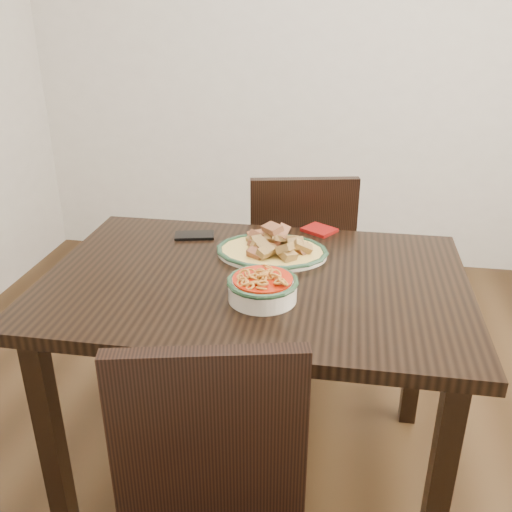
% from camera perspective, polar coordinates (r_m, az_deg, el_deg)
% --- Properties ---
extents(floor, '(3.50, 3.50, 0.00)m').
position_cam_1_polar(floor, '(2.21, 3.68, -19.13)').
color(floor, '#311F0F').
rests_on(floor, ground).
extents(wall_back, '(3.50, 0.10, 2.60)m').
position_cam_1_polar(wall_back, '(3.35, 7.69, 20.53)').
color(wall_back, beige).
rests_on(wall_back, ground).
extents(dining_table, '(1.27, 0.85, 0.75)m').
position_cam_1_polar(dining_table, '(1.77, -0.11, -4.74)').
color(dining_table, black).
rests_on(dining_table, ground).
extents(chair_far, '(0.50, 0.50, 0.89)m').
position_cam_1_polar(chair_far, '(2.44, 4.30, -0.34)').
color(chair_far, black).
rests_on(chair_far, ground).
extents(fish_plate, '(0.36, 0.28, 0.11)m').
position_cam_1_polar(fish_plate, '(1.85, 1.62, 1.38)').
color(fish_plate, beige).
rests_on(fish_plate, dining_table).
extents(noodle_bowl, '(0.20, 0.20, 0.08)m').
position_cam_1_polar(noodle_bowl, '(1.58, 0.66, -2.96)').
color(noodle_bowl, beige).
rests_on(noodle_bowl, dining_table).
extents(smartphone, '(0.15, 0.10, 0.01)m').
position_cam_1_polar(smartphone, '(2.02, -6.17, 2.06)').
color(smartphone, black).
rests_on(smartphone, dining_table).
extents(napkin, '(0.14, 0.13, 0.01)m').
position_cam_1_polar(napkin, '(2.07, 6.35, 2.61)').
color(napkin, maroon).
rests_on(napkin, dining_table).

